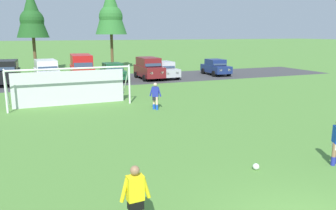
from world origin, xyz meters
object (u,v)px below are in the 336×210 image
parked_car_slot_center (113,72)px  parked_car_slot_right (164,70)px  parked_car_slot_center_left (82,67)px  player_midfield_center (155,96)px  parked_car_slot_far_left (7,72)px  soccer_goal (70,86)px  parked_car_slot_far_right (216,67)px  referee (135,199)px  parked_car_slot_center_right (149,68)px  soccer_ball (256,167)px  parked_car_slot_left (46,71)px

parked_car_slot_center → parked_car_slot_right: same height
parked_car_slot_center_left → player_midfield_center: bearing=-80.8°
player_midfield_center → parked_car_slot_far_left: parked_car_slot_far_left is taller
soccer_goal → parked_car_slot_far_right: (16.63, 10.52, -0.42)m
parked_car_slot_center → player_midfield_center: bearing=-91.9°
referee → parked_car_slot_right: parked_car_slot_right is taller
soccer_goal → parked_car_slot_far_left: size_ratio=1.58×
player_midfield_center → parked_car_slot_right: parked_car_slot_right is taller
parked_car_slot_center_left → parked_car_slot_center_right: parked_car_slot_center_left is taller
player_midfield_center → parked_car_slot_center_right: parked_car_slot_center_right is taller
soccer_ball → parked_car_slot_center_right: bearing=80.1°
player_midfield_center → referee: bearing=-111.9°
referee → parked_car_slot_center_left: bearing=84.7°
soccer_goal → parked_car_slot_center_left: bearing=78.6°
player_midfield_center → parked_car_slot_center_left: size_ratio=0.34×
soccer_ball → parked_car_slot_far_right: 26.41m
parked_car_slot_far_right → parked_car_slot_center_left: bearing=176.8°
parked_car_slot_center_left → parked_car_slot_right: bearing=-9.3°
player_midfield_center → soccer_ball: bearing=-89.7°
parked_car_slot_center_right → referee: bearing=-109.5°
referee → player_midfield_center: (4.78, 11.88, 0.00)m
player_midfield_center → parked_car_slot_center_right: size_ratio=0.36×
soccer_ball → parked_car_slot_right: size_ratio=0.05×
referee → parked_car_slot_center_right: 26.61m
parked_car_slot_center_left → parked_car_slot_center: parked_car_slot_center_left is taller
parked_car_slot_left → parked_car_slot_right: bearing=-3.5°
parked_car_slot_far_left → referee: bearing=-81.1°
parked_car_slot_right → parked_car_slot_center_left: bearing=170.7°
soccer_goal → parked_car_slot_center: (5.05, 10.13, -0.42)m
parked_car_slot_far_left → player_midfield_center: bearing=-58.5°
parked_car_slot_center → parked_car_slot_far_right: (11.57, 0.39, 0.00)m
player_midfield_center → parked_car_slot_far_right: parked_car_slot_far_right is taller
parked_car_slot_left → parked_car_slot_center_right: 9.69m
soccer_goal → parked_car_slot_center_left: (2.27, 11.31, 0.05)m
referee → parked_car_slot_center_right: size_ratio=0.36×
parked_car_slot_right → parked_car_slot_far_right: bearing=4.6°
parked_car_slot_center → soccer_goal: bearing=-116.5°
soccer_ball → parked_car_slot_left: parked_car_slot_left is taller
player_midfield_center → parked_car_slot_left: (-5.59, 13.81, 0.29)m
soccer_ball → parked_car_slot_right: bearing=76.3°
parked_car_slot_far_left → parked_car_slot_center_left: size_ratio=0.96×
parked_car_slot_left → parked_car_slot_far_right: (17.60, -0.18, -0.24)m
parked_car_slot_center_left → parked_car_slot_far_right: size_ratio=1.14×
parked_car_slot_far_left → parked_car_slot_center_left: bearing=-1.0°
player_midfield_center → parked_car_slot_center_left: parked_car_slot_center_left is taller
parked_car_slot_center_right → parked_car_slot_far_right: bearing=3.0°
parked_car_slot_right → parked_car_slot_far_right: 6.35m
soccer_goal → parked_car_slot_left: bearing=95.2°
soccer_ball → parked_car_slot_far_left: 26.06m
parked_car_slot_left → parked_car_slot_far_right: 17.60m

